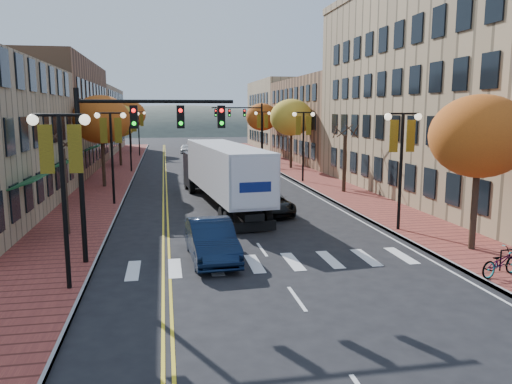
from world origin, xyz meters
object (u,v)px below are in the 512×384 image
semi_truck (221,170)px  navy_sedan (211,240)px  bicycle (500,262)px  black_suv (270,203)px

semi_truck → navy_sedan: (-1.73, -11.62, -1.54)m
navy_sedan → semi_truck: bearing=78.4°
navy_sedan → bicycle: bearing=-26.8°
black_suv → bicycle: bearing=-69.9°
semi_truck → bicycle: bearing=-68.1°
semi_truck → navy_sedan: 11.85m
bicycle → navy_sedan: bearing=48.2°
navy_sedan → black_suv: size_ratio=1.08×
semi_truck → black_suv: (2.63, -2.95, -1.72)m
semi_truck → black_suv: semi_truck is taller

